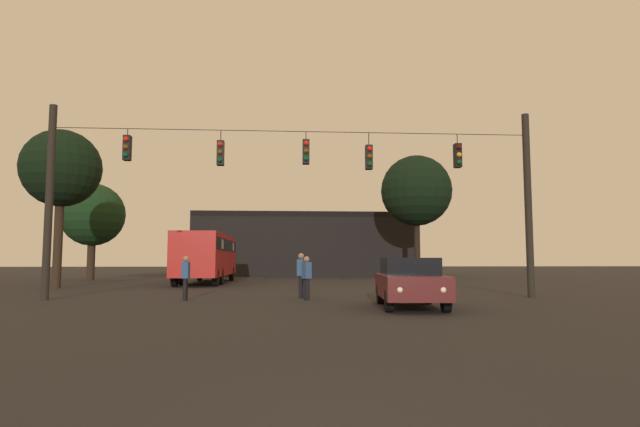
% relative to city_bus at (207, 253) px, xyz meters
% --- Properties ---
extents(ground_plane, '(168.00, 168.00, 0.00)m').
position_rel_city_bus_xyz_m(ground_plane, '(5.27, -4.35, -1.87)').
color(ground_plane, black).
rests_on(ground_plane, ground).
extents(overhead_signal_span, '(18.62, 0.44, 7.28)m').
position_rel_city_bus_xyz_m(overhead_signal_span, '(5.29, -13.40, 2.39)').
color(overhead_signal_span, black).
rests_on(overhead_signal_span, ground).
extents(city_bus, '(2.59, 11.01, 3.00)m').
position_rel_city_bus_xyz_m(city_bus, '(0.00, 0.00, 0.00)').
color(city_bus, '#B21E19').
rests_on(city_bus, ground).
extents(car_near_right, '(2.20, 4.46, 1.52)m').
position_rel_city_bus_xyz_m(car_near_right, '(8.70, -17.30, -1.07)').
color(car_near_right, '#511919').
rests_on(car_near_right, ground).
extents(pedestrian_crossing_left, '(0.25, 0.37, 1.60)m').
position_rel_city_bus_xyz_m(pedestrian_crossing_left, '(1.28, -13.99, -0.97)').
color(pedestrian_crossing_left, black).
rests_on(pedestrian_crossing_left, ground).
extents(pedestrian_crossing_center, '(0.36, 0.42, 1.59)m').
position_rel_city_bus_xyz_m(pedestrian_crossing_center, '(5.64, -14.26, -0.98)').
color(pedestrian_crossing_center, black).
rests_on(pedestrian_crossing_center, ground).
extents(pedestrian_crossing_right, '(0.34, 0.42, 1.71)m').
position_rel_city_bus_xyz_m(pedestrian_crossing_right, '(5.48, -13.16, -0.89)').
color(pedestrian_crossing_right, black).
rests_on(pedestrian_crossing_right, ground).
extents(corner_building, '(19.78, 13.07, 5.72)m').
position_rel_city_bus_xyz_m(corner_building, '(6.56, 18.77, 1.00)').
color(corner_building, black).
rests_on(corner_building, ground).
extents(tree_left_silhouette, '(4.09, 4.09, 8.34)m').
position_rel_city_bus_xyz_m(tree_left_silhouette, '(-6.98, -5.14, 4.38)').
color(tree_left_silhouette, '#2D2116').
rests_on(tree_left_silhouette, ground).
extents(tree_behind_building, '(5.55, 5.55, 9.66)m').
position_rel_city_bus_xyz_m(tree_behind_building, '(15.17, 6.78, 4.99)').
color(tree_behind_building, black).
rests_on(tree_behind_building, ground).
extents(tree_right_far, '(4.52, 4.52, 6.99)m').
position_rel_city_bus_xyz_m(tree_right_far, '(-9.06, 5.39, 2.83)').
color(tree_right_far, '#2D2116').
rests_on(tree_right_far, ground).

